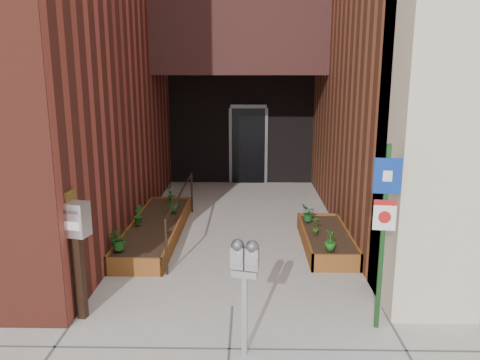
{
  "coord_description": "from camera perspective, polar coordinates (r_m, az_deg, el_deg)",
  "views": [
    {
      "loc": [
        0.21,
        -5.73,
        3.07
      ],
      "look_at": [
        0.07,
        1.8,
        1.33
      ],
      "focal_mm": 35.0,
      "sensor_mm": 36.0,
      "label": 1
    }
  ],
  "objects": [
    {
      "name": "ground",
      "position": [
        6.5,
        -0.94,
        -15.12
      ],
      "size": [
        80.0,
        80.0,
        0.0
      ],
      "primitive_type": "plane",
      "color": "#9E9991",
      "rests_on": "ground"
    },
    {
      "name": "planter_left",
      "position": [
        9.1,
        -10.2,
        -6.01
      ],
      "size": [
        0.9,
        3.6,
        0.3
      ],
      "color": "brown",
      "rests_on": "ground"
    },
    {
      "name": "planter_right",
      "position": [
        8.57,
        10.43,
        -7.23
      ],
      "size": [
        0.8,
        2.2,
        0.3
      ],
      "color": "brown",
      "rests_on": "ground"
    },
    {
      "name": "handrail",
      "position": [
        8.79,
        -7.22,
        -2.4
      ],
      "size": [
        0.04,
        3.34,
        0.9
      ],
      "color": "black",
      "rests_on": "ground"
    },
    {
      "name": "parking_meter",
      "position": [
        5.06,
        0.59,
        -10.54
      ],
      "size": [
        0.31,
        0.18,
        1.35
      ],
      "color": "#ACACAE",
      "rests_on": "ground"
    },
    {
      "name": "sign_post",
      "position": [
        5.71,
        17.16,
        -4.54
      ],
      "size": [
        0.31,
        0.09,
        2.28
      ],
      "color": "#153B17",
      "rests_on": "ground"
    },
    {
      "name": "payment_dropbox",
      "position": [
        6.12,
        -19.28,
        -6.44
      ],
      "size": [
        0.35,
        0.29,
        1.53
      ],
      "color": "black",
      "rests_on": "ground"
    },
    {
      "name": "shrub_left_a",
      "position": [
        7.73,
        -14.55,
        -6.87
      ],
      "size": [
        0.48,
        0.48,
        0.38
      ],
      "primitive_type": "imported",
      "rotation": [
        0.0,
        0.0,
        0.68
      ],
      "color": "#23601B",
      "rests_on": "planter_left"
    },
    {
      "name": "shrub_left_b",
      "position": [
        8.93,
        -12.35,
        -4.18
      ],
      "size": [
        0.24,
        0.24,
        0.35
      ],
      "primitive_type": "imported",
      "rotation": [
        0.0,
        0.0,
        1.85
      ],
      "color": "#1F631C",
      "rests_on": "planter_left"
    },
    {
      "name": "shrub_left_c",
      "position": [
        9.57,
        -8.21,
        -2.76
      ],
      "size": [
        0.3,
        0.3,
        0.37
      ],
      "primitive_type": "imported",
      "rotation": [
        0.0,
        0.0,
        3.93
      ],
      "color": "#19591A",
      "rests_on": "planter_left"
    },
    {
      "name": "shrub_left_d",
      "position": [
        10.51,
        -8.54,
        -1.4
      ],
      "size": [
        0.24,
        0.24,
        0.36
      ],
      "primitive_type": "imported",
      "rotation": [
        0.0,
        0.0,
        5.02
      ],
      "color": "#1B5F1E",
      "rests_on": "planter_left"
    },
    {
      "name": "shrub_right_a",
      "position": [
        7.61,
        10.97,
        -7.22
      ],
      "size": [
        0.22,
        0.22,
        0.33
      ],
      "primitive_type": "imported",
      "rotation": [
        0.0,
        0.0,
        1.38
      ],
      "color": "#1E5819",
      "rests_on": "planter_right"
    },
    {
      "name": "shrub_right_b",
      "position": [
        8.3,
        9.26,
        -5.45
      ],
      "size": [
        0.2,
        0.2,
        0.32
      ],
      "primitive_type": "imported",
      "rotation": [
        0.0,
        0.0,
        2.92
      ],
      "color": "#275919",
      "rests_on": "planter_right"
    },
    {
      "name": "shrub_right_c",
      "position": [
        8.97,
        8.34,
        -3.99
      ],
      "size": [
        0.33,
        0.33,
        0.33
      ],
      "primitive_type": "imported",
      "rotation": [
        0.0,
        0.0,
        4.57
      ],
      "color": "#164E1C",
      "rests_on": "planter_right"
    }
  ]
}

